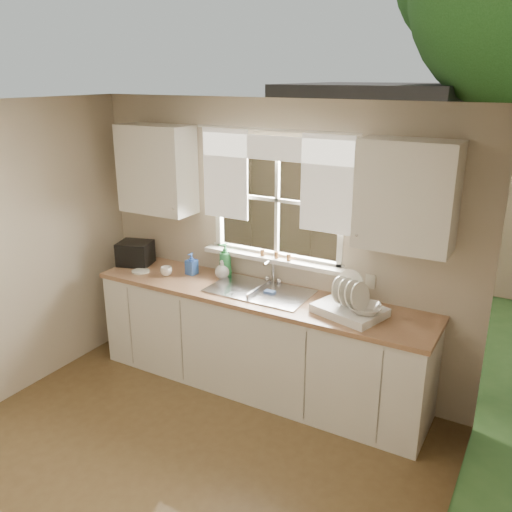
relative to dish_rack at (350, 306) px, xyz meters
The scene contains 21 objects.
ground 2.10m from the dish_rack, 116.55° to the right, with size 4.00×4.00×0.00m, color brown.
room_walls 1.93m from the dish_rack, 115.68° to the right, with size 3.62×4.02×2.50m.
ceiling 2.40m from the dish_rack, 116.55° to the right, with size 3.60×4.00×0.02m, color silver.
window 1.03m from the dish_rack, 157.66° to the left, with size 1.38×0.16×1.06m.
curtains 1.30m from the dish_rack, 160.76° to the left, with size 1.50×0.03×0.81m.
base_cabinets 0.99m from the dish_rack, behind, with size 3.00×0.62×0.87m, color white.
countertop 0.83m from the dish_rack, behind, with size 3.04×0.65×0.04m, color #A27451.
upper_cabinet_left 2.17m from the dish_rack, behind, with size 0.70×0.33×0.80m, color white.
upper_cabinet_right 0.95m from the dish_rack, 27.22° to the left, with size 0.70×0.33×0.80m, color white.
wall_outlet 0.34m from the dish_rack, 81.16° to the left, with size 0.08×0.01×0.12m, color beige.
sill_jars 0.87m from the dish_rack, 160.63° to the left, with size 0.30×0.04×0.06m.
backyard 7.20m from the dish_rack, 92.13° to the left, with size 20.00×10.00×6.13m.
sink 0.84m from the dish_rack, behind, with size 0.88×0.52×0.40m.
dish_rack is the anchor object (origin of this frame).
bowl 0.15m from the dish_rack, 20.76° to the right, with size 0.24×0.24×0.06m, color silver.
soap_bottle_a 1.31m from the dish_rack, 169.98° to the left, with size 0.12×0.12×0.31m, color #2E8D48.
soap_bottle_b 1.59m from the dish_rack, behind, with size 0.09×0.09×0.21m, color #3059B4.
soap_bottle_c 1.30m from the dish_rack, behind, with size 0.13×0.13×0.17m, color #F0E2C6.
saucer 2.05m from the dish_rack, behind, with size 0.17×0.17×0.01m, color silver.
cup 1.77m from the dish_rack, behind, with size 0.11×0.11×0.08m, color white.
black_appliance 2.23m from the dish_rack, behind, with size 0.31×0.27×0.23m, color black.
Camera 1 is at (2.10, -2.04, 2.68)m, focal length 38.00 mm.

